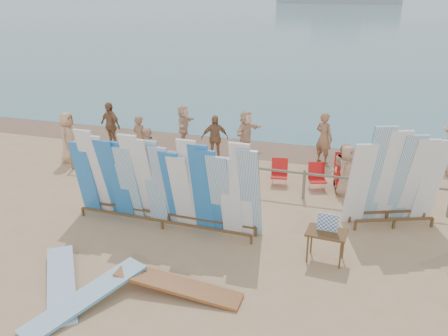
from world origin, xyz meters
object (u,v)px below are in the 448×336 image
(beachgoer_5, at_px, (246,132))
(beachgoer_4, at_px, (215,138))
(beachgoer_7, at_px, (324,138))
(beachgoer_extra_1, at_px, (110,125))
(beachgoer_1, at_px, (140,138))
(beachgoer_11, at_px, (184,124))
(flat_board_a, at_px, (62,287))
(beach_chair_left, at_px, (279,177))
(stroller, at_px, (342,176))
(beachgoer_8, at_px, (344,168))
(flat_board_c, at_px, (178,293))
(main_surfboard_rack, at_px, (164,185))
(vendor_table, at_px, (326,245))
(beachgoer_6, at_px, (346,170))
(beach_chair_right, at_px, (317,182))
(beachgoer_10, at_px, (409,164))
(side_surfboard_rack, at_px, (395,181))
(flat_board_e, at_px, (87,306))
(beachgoer_0, at_px, (68,137))
(beachgoer_2, at_px, (149,150))

(beachgoer_5, xyz_separation_m, beachgoer_4, (-0.86, -1.17, 0.02))
(beachgoer_7, height_order, beachgoer_extra_1, beachgoer_7)
(beachgoer_7, distance_m, beachgoer_1, 6.55)
(beachgoer_1, relative_size, beachgoer_11, 1.09)
(beachgoer_4, relative_size, beachgoer_11, 1.08)
(flat_board_a, distance_m, beachgoer_7, 10.34)
(beach_chair_left, relative_size, beachgoer_extra_1, 0.45)
(stroller, relative_size, beachgoer_7, 0.59)
(beachgoer_8, bearing_deg, flat_board_c, 142.25)
(main_surfboard_rack, distance_m, vendor_table, 4.31)
(vendor_table, relative_size, beachgoer_6, 0.77)
(beach_chair_right, height_order, beachgoer_6, beachgoer_6)
(main_surfboard_rack, xyz_separation_m, beachgoer_1, (-2.90, 4.34, -0.32))
(flat_board_c, bearing_deg, beachgoer_10, -33.82)
(flat_board_a, xyz_separation_m, beachgoer_7, (4.39, 9.31, 0.93))
(main_surfboard_rack, height_order, side_surfboard_rack, side_surfboard_rack)
(beachgoer_7, relative_size, beachgoer_extra_1, 1.02)
(beachgoer_1, height_order, beachgoer_11, beachgoer_1)
(flat_board_e, relative_size, beachgoer_7, 1.45)
(vendor_table, distance_m, flat_board_c, 3.55)
(vendor_table, xyz_separation_m, flat_board_c, (-2.76, -2.19, -0.40))
(flat_board_e, distance_m, flat_board_a, 0.95)
(main_surfboard_rack, xyz_separation_m, beachgoer_10, (6.19, 4.61, -0.37))
(flat_board_c, height_order, beachgoer_4, beachgoer_4)
(flat_board_e, bearing_deg, beach_chair_left, 95.34)
(beach_chair_left, bearing_deg, beachgoer_7, 56.55)
(beachgoer_8, bearing_deg, beachgoer_extra_1, 66.26)
(main_surfboard_rack, bearing_deg, beachgoer_6, 39.89)
(side_surfboard_rack, relative_size, flat_board_a, 1.05)
(beachgoer_7, distance_m, beachgoer_extra_1, 8.13)
(flat_board_a, xyz_separation_m, beachgoer_11, (-1.23, 9.99, 0.78))
(main_surfboard_rack, xyz_separation_m, flat_board_a, (-0.98, -3.20, -1.17))
(beachgoer_0, bearing_deg, beachgoer_2, -99.05)
(vendor_table, bearing_deg, beach_chair_right, 103.31)
(flat_board_c, relative_size, beachgoer_5, 1.64)
(flat_board_a, distance_m, beachgoer_10, 10.64)
(beachgoer_6, bearing_deg, beach_chair_right, 102.40)
(beachgoer_6, bearing_deg, flat_board_a, 165.37)
(vendor_table, relative_size, beach_chair_right, 1.47)
(beachgoer_extra_1, bearing_deg, flat_board_e, -41.49)
(vendor_table, distance_m, beachgoer_10, 5.45)
(main_surfboard_rack, xyz_separation_m, beachgoer_11, (-2.22, 6.79, -0.39))
(flat_board_e, relative_size, beachgoer_6, 1.73)
(beachgoer_extra_1, relative_size, beachgoer_11, 1.17)
(flat_board_a, relative_size, beach_chair_right, 3.31)
(stroller, relative_size, beachgoer_1, 0.65)
(beachgoer_1, xyz_separation_m, beachgoer_0, (-2.45, -0.81, 0.06))
(side_surfboard_rack, distance_m, beachgoer_5, 6.91)
(vendor_table, bearing_deg, flat_board_e, -140.44)
(beachgoer_10, relative_size, beachgoer_8, 1.03)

